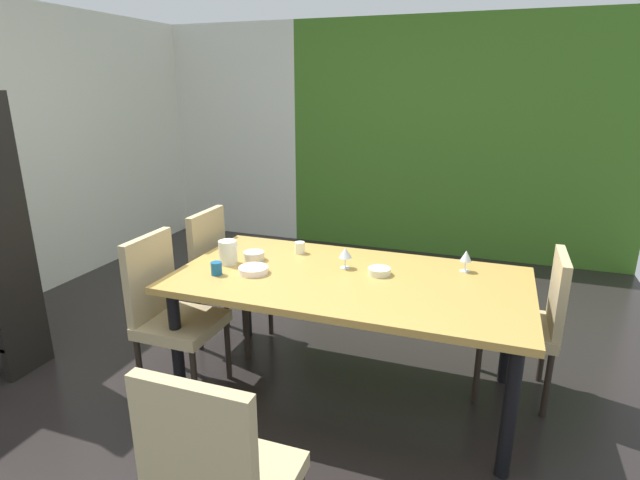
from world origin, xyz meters
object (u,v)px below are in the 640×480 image
chair_left_near (169,308)px  chair_head_near (218,480)px  chair_right_far (531,318)px  serving_bowl_west (379,271)px  serving_bowl_center (253,270)px  cup_front (300,248)px  cup_near_window (216,268)px  wine_glass_rear (345,253)px  pitcher_left (228,252)px  wine_glass_east (466,257)px  chair_left_far (223,272)px  serving_bowl_north (254,256)px  dining_table (349,289)px

chair_left_near → chair_head_near: (0.99, -1.10, 0.00)m
chair_right_far → serving_bowl_west: size_ratio=6.87×
chair_right_far → serving_bowl_center: bearing=105.8°
cup_front → chair_head_near: bearing=-77.3°
cup_near_window → wine_glass_rear: bearing=27.9°
pitcher_left → cup_near_window: bearing=-81.3°
serving_bowl_center → serving_bowl_west: size_ratio=1.31×
chair_head_near → wine_glass_east: (0.67, 1.75, 0.31)m
chair_right_far → serving_bowl_center: chair_right_far is taller
wine_glass_east → cup_front: (-1.06, -0.02, -0.06)m
chair_head_near → serving_bowl_center: 1.41m
chair_left_near → wine_glass_east: 1.81m
chair_head_near → wine_glass_east: 1.90m
chair_right_far → wine_glass_rear: chair_right_far is taller
chair_left_near → cup_near_window: chair_left_near is taller
chair_left_far → wine_glass_east: chair_left_far is taller
wine_glass_east → cup_front: 1.06m
chair_right_far → cup_front: chair_right_far is taller
serving_bowl_center → wine_glass_rear: bearing=28.6°
serving_bowl_north → cup_near_window: 0.32m
chair_left_far → wine_glass_rear: 1.03m
chair_right_far → chair_head_near: 2.05m
serving_bowl_north → cup_near_window: cup_near_window is taller
wine_glass_east → cup_front: wine_glass_east is taller
cup_near_window → cup_front: bearing=59.2°
serving_bowl_west → cup_front: (-0.59, 0.21, 0.02)m
serving_bowl_center → wine_glass_east: bearing=20.9°
pitcher_left → chair_head_near: bearing=-62.2°
serving_bowl_north → chair_right_far: bearing=8.1°
serving_bowl_center → pitcher_left: 0.25m
serving_bowl_west → pitcher_left: size_ratio=0.89×
dining_table → cup_near_window: size_ratio=26.37×
dining_table → cup_near_window: bearing=-163.4°
wine_glass_rear → serving_bowl_west: wine_glass_rear is taller
dining_table → pitcher_left: 0.79m
wine_glass_east → serving_bowl_north: (-1.28, -0.24, -0.07)m
chair_left_near → cup_front: 0.91m
serving_bowl_north → serving_bowl_west: size_ratio=1.00×
pitcher_left → serving_bowl_center: bearing=-23.6°
dining_table → serving_bowl_west: 0.21m
pitcher_left → serving_bowl_north: bearing=43.1°
chair_left_far → serving_bowl_center: chair_left_far is taller
wine_glass_east → serving_bowl_center: wine_glass_east is taller
chair_left_far → cup_front: (0.60, -0.01, 0.26)m
chair_left_near → chair_head_near: bearing=41.9°
serving_bowl_center → serving_bowl_west: 0.75m
chair_right_far → pitcher_left: (-1.80, -0.35, 0.32)m
chair_left_near → cup_near_window: bearing=109.0°
chair_left_far → cup_front: bearing=88.6°
chair_left_far → wine_glass_east: size_ratio=7.41×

